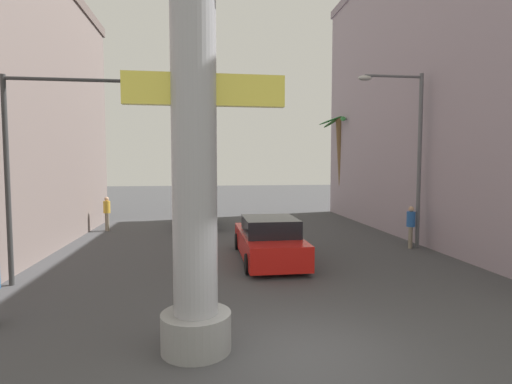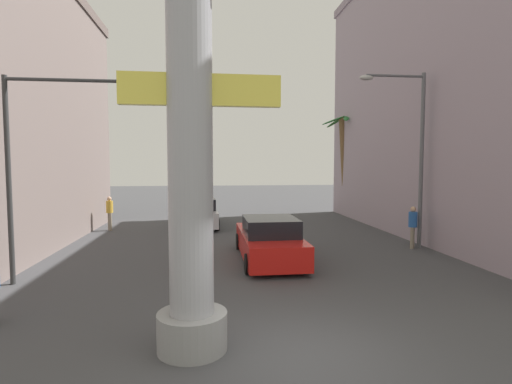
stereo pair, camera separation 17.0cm
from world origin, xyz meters
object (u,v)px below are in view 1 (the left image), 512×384
Objects in this scene: street_lamp at (410,142)px; car_lead at (268,240)px; pedestrian_far_left at (107,211)px; pedestrian_mid_right at (411,224)px; car_far at (197,213)px; palm_tree_far_right at (342,155)px; traffic_light_mast at (76,136)px; neon_sign_pole at (194,116)px.

street_lamp reaches higher than car_lead.
pedestrian_mid_right is at bearing -24.18° from pedestrian_far_left.
car_far is 0.72× the size of palm_tree_far_right.
car_far is at bearing 72.61° from traffic_light_mast.
pedestrian_mid_right is at bearing 42.95° from neon_sign_pole.
pedestrian_far_left reaches higher than car_lead.
neon_sign_pole reaches higher than traffic_light_mast.
pedestrian_far_left is (-4.55, -0.90, 0.29)m from car_far.
pedestrian_mid_right is at bearing 11.72° from car_lead.
car_lead is 10.21m from pedestrian_far_left.
car_lead is 0.78× the size of palm_tree_far_right.
neon_sign_pole reaches higher than car_far.
palm_tree_far_right is at bearing 63.29° from neon_sign_pole.
pedestrian_far_left is (-13.19, 5.88, -3.27)m from street_lamp.
traffic_light_mast is 12.76m from pedestrian_mid_right.
pedestrian_far_left is 14.56m from pedestrian_mid_right.
neon_sign_pole is 1.61× the size of traffic_light_mast.
palm_tree_far_right is (6.92, 11.92, 3.34)m from car_lead.
car_lead is at bearing 69.95° from neon_sign_pole.
car_lead is at bearing -71.92° from car_far.
traffic_light_mast is 3.38× the size of pedestrian_far_left.
pedestrian_mid_right is at bearing -94.49° from palm_tree_far_right.
neon_sign_pole is 1.83× the size of car_lead.
palm_tree_far_right is (9.57, 3.79, 3.31)m from car_far.
car_lead is (-5.98, -1.35, -3.59)m from street_lamp.
neon_sign_pole is 15.21m from car_far.
car_far is (-2.65, 8.12, 0.03)m from car_lead.
palm_tree_far_right is 3.82× the size of pedestrian_far_left.
street_lamp is at bearing -95.05° from palm_tree_far_right.
street_lamp is 1.19× the size of traffic_light_mast.
pedestrian_far_left reaches higher than car_far.
traffic_light_mast is (-3.39, 4.66, -0.06)m from neon_sign_pole.
street_lamp is at bearing 15.86° from traffic_light_mast.
car_lead is at bearing -168.28° from pedestrian_mid_right.
pedestrian_mid_right is at bearing -41.90° from street_lamp.
car_far is (-0.22, 14.79, -3.52)m from neon_sign_pole.
traffic_light_mast is at bearing 126.07° from neon_sign_pole.
street_lamp is 1.05× the size of palm_tree_far_right.
car_far is 2.81× the size of pedestrian_mid_right.
traffic_light_mast reaches higher than pedestrian_mid_right.
traffic_light_mast is 9.86m from pedestrian_far_left.
car_far is at bearing 90.85° from neon_sign_pole.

